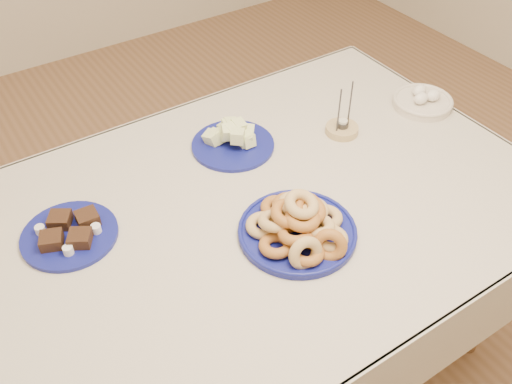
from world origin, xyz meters
TOP-DOWN VIEW (x-y plane):
  - ground at (0.00, 0.00)m, footprint 5.00×5.00m
  - dining_table at (0.00, 0.00)m, footprint 1.71×1.11m
  - donut_platter at (0.06, -0.16)m, footprint 0.39×0.39m
  - melon_plate at (0.12, 0.26)m, footprint 0.33×0.33m
  - brownie_plate at (-0.44, 0.16)m, footprint 0.32×0.32m
  - candle_holder at (0.45, 0.13)m, footprint 0.13×0.13m
  - egg_bowl at (0.77, 0.10)m, footprint 0.20×0.20m

SIDE VIEW (x-z plane):
  - ground at x=0.00m, z-range 0.00..0.00m
  - dining_table at x=0.00m, z-range 0.27..1.02m
  - brownie_plate at x=-0.44m, z-range 0.74..0.79m
  - candle_holder at x=0.45m, z-range 0.68..0.85m
  - egg_bowl at x=0.77m, z-range 0.74..0.80m
  - melon_plate at x=0.12m, z-range 0.73..0.82m
  - donut_platter at x=0.06m, z-range 0.72..0.86m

